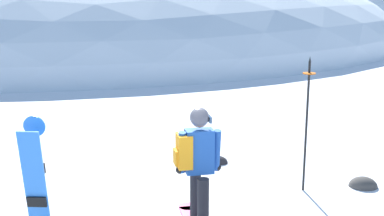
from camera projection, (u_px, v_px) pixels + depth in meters
The scene contains 7 objects.
ridge_peak_main at pixel (66, 36), 34.76m from camera, with size 43.57×39.22×11.87m.
ridge_peak_far at pixel (314, 27), 43.81m from camera, with size 26.46×23.81×11.68m.
snowboarder_main at pixel (197, 167), 6.59m from camera, with size 0.67×1.79×1.71m.
spare_snowboard at pixel (35, 179), 6.41m from camera, with size 0.28×0.29×1.64m.
piste_marker_near at pixel (307, 116), 7.92m from camera, with size 0.20×0.20×2.18m.
rock_dark at pixel (218, 163), 9.49m from camera, with size 0.37×0.31×0.26m.
rock_small at pixel (363, 187), 8.35m from camera, with size 0.47×0.40×0.33m.
Camera 1 is at (0.56, -5.82, 3.18)m, focal length 47.31 mm.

